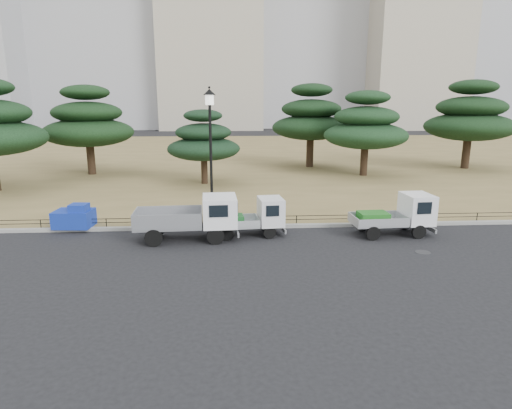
{
  "coord_description": "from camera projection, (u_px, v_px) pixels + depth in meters",
  "views": [
    {
      "loc": [
        -1.15,
        -16.94,
        5.82
      ],
      "look_at": [
        0.0,
        2.0,
        1.3
      ],
      "focal_mm": 30.0,
      "sensor_mm": 36.0,
      "label": 1
    }
  ],
  "objects": [
    {
      "name": "truck_kei_rear",
      "position": [
        398.0,
        215.0,
        19.19
      ],
      "size": [
        3.61,
        1.71,
        1.85
      ],
      "rotation": [
        0.0,
        0.0,
        0.05
      ],
      "color": "black",
      "rests_on": "ground"
    },
    {
      "name": "pine_west_near",
      "position": [
        88.0,
        123.0,
        33.96
      ],
      "size": [
        7.06,
        7.06,
        7.06
      ],
      "color": "black",
      "rests_on": "lawn"
    },
    {
      "name": "lawn",
      "position": [
        240.0,
        156.0,
        47.56
      ],
      "size": [
        120.0,
        56.0,
        0.15
      ],
      "primitive_type": "cube",
      "color": "olive",
      "rests_on": "ground"
    },
    {
      "name": "pine_center_left",
      "position": [
        204.0,
        141.0,
        30.15
      ],
      "size": [
        5.15,
        5.15,
        5.24
      ],
      "color": "black",
      "rests_on": "lawn"
    },
    {
      "name": "pine_east_near",
      "position": [
        366.0,
        127.0,
        33.47
      ],
      "size": [
        6.56,
        6.56,
        6.63
      ],
      "color": "black",
      "rests_on": "lawn"
    },
    {
      "name": "ground",
      "position": [
        259.0,
        246.0,
        17.87
      ],
      "size": [
        220.0,
        220.0,
        0.0
      ],
      "primitive_type": "plane",
      "color": "black"
    },
    {
      "name": "tower_center_left",
      "position": [
        210.0,
        1.0,
        93.72
      ],
      "size": [
        22.0,
        20.0,
        55.0
      ],
      "primitive_type": "cube",
      "color": "#AAA08C",
      "rests_on": "ground"
    },
    {
      "name": "tower_east",
      "position": [
        415.0,
        18.0,
        94.27
      ],
      "size": [
        20.0,
        18.0,
        48.0
      ],
      "primitive_type": "cube",
      "color": "#AAA08C",
      "rests_on": "ground"
    },
    {
      "name": "pine_center_right",
      "position": [
        311.0,
        119.0,
        37.98
      ],
      "size": [
        6.92,
        6.92,
        7.35
      ],
      "color": "black",
      "rests_on": "lawn"
    },
    {
      "name": "manhole",
      "position": [
        423.0,
        252.0,
        17.08
      ],
      "size": [
        0.6,
        0.6,
        0.01
      ],
      "primitive_type": "cylinder",
      "color": "#2D2D30",
      "rests_on": "ground"
    },
    {
      "name": "truck_kei_front",
      "position": [
        254.0,
        217.0,
        19.12
      ],
      "size": [
        3.29,
        1.65,
        1.68
      ],
      "rotation": [
        0.0,
        0.0,
        0.1
      ],
      "color": "black",
      "rests_on": "ground"
    },
    {
      "name": "truck_large",
      "position": [
        193.0,
        216.0,
        18.46
      ],
      "size": [
        4.43,
        1.95,
        1.9
      ],
      "rotation": [
        0.0,
        0.0,
        0.05
      ],
      "color": "black",
      "rests_on": "ground"
    },
    {
      "name": "pine_east_far",
      "position": [
        470.0,
        118.0,
        37.06
      ],
      "size": [
        7.58,
        7.58,
        7.62
      ],
      "color": "black",
      "rests_on": "lawn"
    },
    {
      "name": "curb",
      "position": [
        255.0,
        226.0,
        20.37
      ],
      "size": [
        120.0,
        0.25,
        0.16
      ],
      "primitive_type": "cube",
      "color": "gray",
      "rests_on": "ground"
    },
    {
      "name": "tarp_pile",
      "position": [
        74.0,
        217.0,
        19.98
      ],
      "size": [
        1.78,
        1.36,
        1.13
      ],
      "rotation": [
        0.0,
        0.0,
        -0.07
      ],
      "color": "#1632AC",
      "rests_on": "lawn"
    },
    {
      "name": "pipe_fence",
      "position": [
        255.0,
        218.0,
        20.43
      ],
      "size": [
        38.0,
        0.04,
        0.4
      ],
      "color": "black",
      "rests_on": "lawn"
    },
    {
      "name": "street_lamp",
      "position": [
        210.0,
        135.0,
        19.54
      ],
      "size": [
        0.56,
        0.56,
        6.28
      ],
      "color": "black",
      "rests_on": "lawn"
    }
  ]
}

